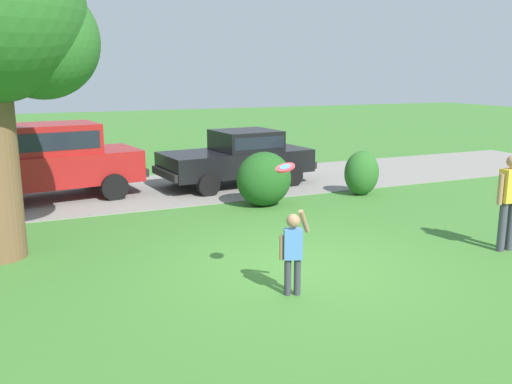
{
  "coord_description": "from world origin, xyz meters",
  "views": [
    {
      "loc": [
        -4.09,
        -7.48,
        3.14
      ],
      "look_at": [
        -0.31,
        1.09,
        1.1
      ],
      "focal_mm": 38.26,
      "sensor_mm": 36.0,
      "label": 1
    }
  ],
  "objects_px": {
    "parked_sedan": "(239,156)",
    "parked_suv": "(47,158)",
    "child_thrower": "(293,247)",
    "adult_onlooker": "(509,198)",
    "frisbee": "(285,168)"
  },
  "relations": [
    {
      "from": "parked_sedan",
      "to": "child_thrower",
      "type": "relative_size",
      "value": 3.54
    },
    {
      "from": "frisbee",
      "to": "parked_suv",
      "type": "bearing_deg",
      "value": 110.05
    },
    {
      "from": "parked_sedan",
      "to": "parked_suv",
      "type": "xyz_separation_m",
      "value": [
        -5.12,
        0.19,
        0.23
      ]
    },
    {
      "from": "parked_suv",
      "to": "child_thrower",
      "type": "relative_size",
      "value": 3.8
    },
    {
      "from": "frisbee",
      "to": "parked_sedan",
      "type": "bearing_deg",
      "value": 72.78
    },
    {
      "from": "child_thrower",
      "to": "frisbee",
      "type": "relative_size",
      "value": 4.54
    },
    {
      "from": "child_thrower",
      "to": "adult_onlooker",
      "type": "distance_m",
      "value": 4.48
    },
    {
      "from": "parked_sedan",
      "to": "child_thrower",
      "type": "distance_m",
      "value": 8.05
    },
    {
      "from": "parked_suv",
      "to": "adult_onlooker",
      "type": "relative_size",
      "value": 2.81
    },
    {
      "from": "parked_sedan",
      "to": "parked_suv",
      "type": "relative_size",
      "value": 0.93
    },
    {
      "from": "parked_sedan",
      "to": "parked_suv",
      "type": "bearing_deg",
      "value": 177.82
    },
    {
      "from": "frisbee",
      "to": "adult_onlooker",
      "type": "bearing_deg",
      "value": 0.2
    },
    {
      "from": "child_thrower",
      "to": "frisbee",
      "type": "bearing_deg",
      "value": 95.3
    },
    {
      "from": "child_thrower",
      "to": "frisbee",
      "type": "distance_m",
      "value": 1.14
    },
    {
      "from": "frisbee",
      "to": "adult_onlooker",
      "type": "xyz_separation_m",
      "value": [
        4.48,
        0.02,
        -0.85
      ]
    }
  ]
}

